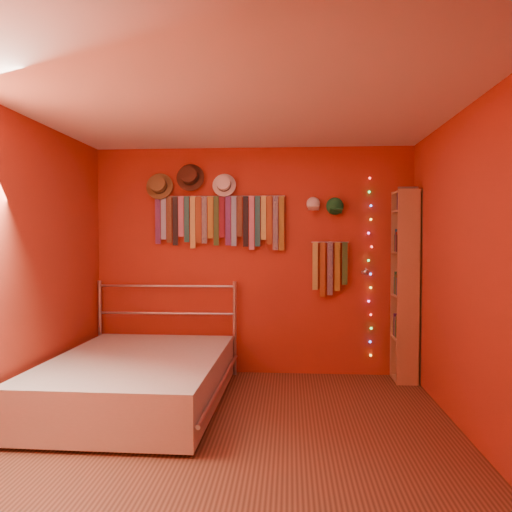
% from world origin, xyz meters
% --- Properties ---
extents(ground, '(3.50, 3.50, 0.00)m').
position_xyz_m(ground, '(0.00, 0.00, 0.00)').
color(ground, '#4E2B1A').
rests_on(ground, ground).
extents(back_wall, '(3.50, 0.02, 2.50)m').
position_xyz_m(back_wall, '(0.00, 1.75, 1.25)').
color(back_wall, '#9C3019').
rests_on(back_wall, ground).
extents(right_wall, '(0.02, 3.50, 2.50)m').
position_xyz_m(right_wall, '(1.75, 0.00, 1.25)').
color(right_wall, '#9C3019').
rests_on(right_wall, ground).
extents(left_wall, '(0.02, 3.50, 2.50)m').
position_xyz_m(left_wall, '(-1.75, 0.00, 1.25)').
color(left_wall, '#9C3019').
rests_on(left_wall, ground).
extents(ceiling, '(3.50, 3.50, 0.02)m').
position_xyz_m(ceiling, '(0.00, 0.00, 2.50)').
color(ceiling, white).
rests_on(ceiling, back_wall).
extents(tie_rack, '(1.45, 0.03, 0.60)m').
position_xyz_m(tie_rack, '(-0.35, 1.69, 1.71)').
color(tie_rack, '#BBBBC0').
rests_on(tie_rack, back_wall).
extents(small_tie_rack, '(0.40, 0.03, 0.60)m').
position_xyz_m(small_tie_rack, '(0.84, 1.69, 1.20)').
color(small_tie_rack, '#BBBBC0').
rests_on(small_tie_rack, back_wall).
extents(fedora_olive, '(0.30, 0.16, 0.29)m').
position_xyz_m(fedora_olive, '(-1.03, 1.65, 2.08)').
color(fedora_olive, brown).
rests_on(fedora_olive, back_wall).
extents(fedora_brown, '(0.31, 0.17, 0.30)m').
position_xyz_m(fedora_brown, '(-0.68, 1.65, 2.18)').
color(fedora_brown, '#452518').
rests_on(fedora_brown, back_wall).
extents(fedora_white, '(0.26, 0.14, 0.26)m').
position_xyz_m(fedora_white, '(-0.31, 1.66, 2.09)').
color(fedora_white, white).
rests_on(fedora_white, back_wall).
extents(cap_white, '(0.16, 0.20, 0.16)m').
position_xyz_m(cap_white, '(0.66, 1.70, 1.87)').
color(cap_white, white).
rests_on(cap_white, back_wall).
extents(cap_green, '(0.18, 0.23, 0.18)m').
position_xyz_m(cap_green, '(0.90, 1.70, 1.85)').
color(cap_green, '#186E31').
rests_on(cap_green, back_wall).
extents(fairy_lights, '(0.06, 0.02, 1.95)m').
position_xyz_m(fairy_lights, '(1.28, 1.71, 1.19)').
color(fairy_lights, '#FF3333').
rests_on(fairy_lights, back_wall).
extents(reading_lamp, '(0.06, 0.27, 0.08)m').
position_xyz_m(reading_lamp, '(1.21, 1.54, 1.15)').
color(reading_lamp, '#BBBBC0').
rests_on(reading_lamp, back_wall).
extents(bookshelf, '(0.25, 0.34, 2.00)m').
position_xyz_m(bookshelf, '(1.66, 1.53, 1.02)').
color(bookshelf, '#B07E4F').
rests_on(bookshelf, ground).
extents(bed, '(1.59, 2.14, 1.03)m').
position_xyz_m(bed, '(-0.95, 0.58, 0.24)').
color(bed, '#BBBBC0').
rests_on(bed, ground).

